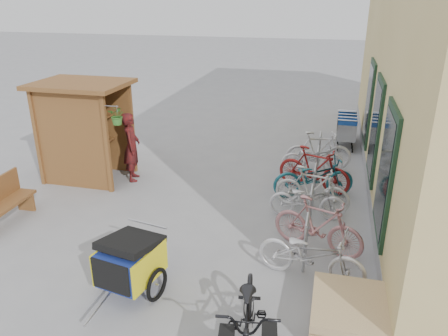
% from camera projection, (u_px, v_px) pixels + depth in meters
% --- Properties ---
extents(ground, '(80.00, 80.00, 0.00)m').
position_uv_depth(ground, '(178.00, 245.00, 8.03)').
color(ground, gray).
extents(kiosk, '(2.49, 1.65, 2.40)m').
position_uv_depth(kiosk, '(81.00, 117.00, 10.42)').
color(kiosk, brown).
rests_on(kiosk, ground).
extents(bike_rack, '(0.05, 5.35, 0.86)m').
position_uv_depth(bike_rack, '(314.00, 181.00, 9.47)').
color(bike_rack, '#A5A8AD').
rests_on(bike_rack, ground).
extents(pallet_stack, '(1.00, 1.20, 0.40)m').
position_uv_depth(pallet_stack, '(348.00, 314.00, 6.01)').
color(pallet_stack, tan).
rests_on(pallet_stack, ground).
extents(bench, '(0.49, 1.46, 0.91)m').
position_uv_depth(bench, '(1.00, 202.00, 8.66)').
color(bench, brown).
rests_on(bench, ground).
extents(shopping_carts, '(0.56, 1.88, 1.00)m').
position_uv_depth(shopping_carts, '(346.00, 125.00, 13.26)').
color(shopping_carts, silver).
rests_on(shopping_carts, ground).
extents(child_trailer, '(1.06, 1.70, 0.98)m').
position_uv_depth(child_trailer, '(130.00, 260.00, 6.62)').
color(child_trailer, navy).
rests_on(child_trailer, ground).
extents(cargo_bike, '(1.02, 2.12, 1.07)m').
position_uv_depth(cargo_bike, '(249.00, 323.00, 5.38)').
color(cargo_bike, black).
rests_on(cargo_bike, ground).
extents(person_kiosk, '(0.57, 0.71, 1.69)m').
position_uv_depth(person_kiosk, '(132.00, 147.00, 10.57)').
color(person_kiosk, maroon).
rests_on(person_kiosk, ground).
extents(bike_0, '(1.85, 0.97, 0.92)m').
position_uv_depth(bike_0, '(311.00, 254.00, 6.92)').
color(bike_0, silver).
rests_on(bike_0, ground).
extents(bike_1, '(1.74, 1.01, 1.01)m').
position_uv_depth(bike_1, '(318.00, 225.00, 7.70)').
color(bike_1, tan).
rests_on(bike_1, ground).
extents(bike_2, '(1.56, 0.60, 0.81)m').
position_uv_depth(bike_2, '(307.00, 199.00, 8.89)').
color(bike_2, silver).
rests_on(bike_2, ground).
extents(bike_3, '(1.66, 0.75, 0.96)m').
position_uv_depth(bike_3, '(312.00, 189.00, 9.18)').
color(bike_3, '#B9BAB5').
rests_on(bike_3, ground).
extents(bike_4, '(1.94, 1.21, 0.96)m').
position_uv_depth(bike_4, '(314.00, 177.00, 9.78)').
color(bike_4, '#1B5C6C').
rests_on(bike_4, ground).
extents(bike_5, '(1.81, 1.02, 1.05)m').
position_uv_depth(bike_5, '(314.00, 169.00, 10.10)').
color(bike_5, maroon).
rests_on(bike_5, ground).
extents(bike_6, '(1.62, 0.76, 0.82)m').
position_uv_depth(bike_6, '(313.00, 158.00, 11.12)').
color(bike_6, silver).
rests_on(bike_6, ground).
extents(bike_7, '(1.78, 0.82, 1.03)m').
position_uv_depth(bike_7, '(318.00, 151.00, 11.30)').
color(bike_7, silver).
rests_on(bike_7, ground).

